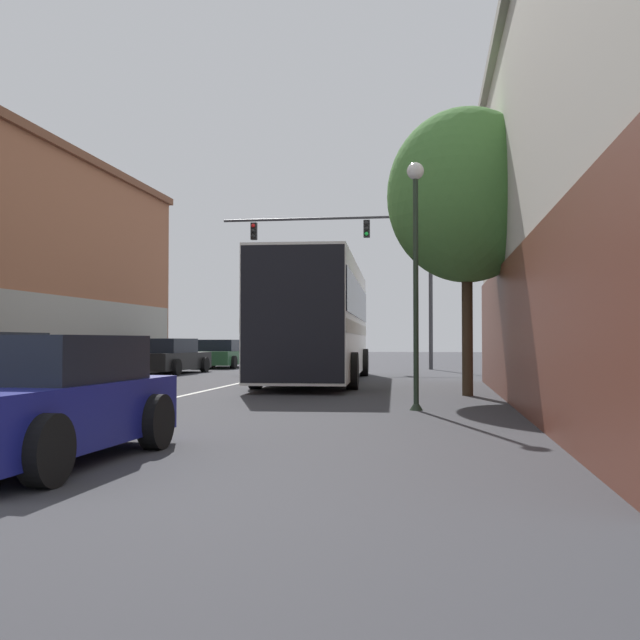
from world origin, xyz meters
TOP-DOWN VIEW (x-y plane):
  - lane_center_line at (0.00, 17.11)m, footprint 0.14×46.23m
  - bus at (2.25, 19.66)m, footprint 3.34×12.20m
  - hatchback_foreground at (1.64, 3.68)m, footprint 2.07×3.95m
  - parked_car_left_near at (-4.09, 30.83)m, footprint 2.06×4.30m
  - parked_car_left_mid at (-4.45, 24.42)m, footprint 2.30×4.78m
  - traffic_signal_gantry at (2.96, 30.22)m, footprint 9.75×0.36m
  - street_lamp at (5.56, 10.35)m, footprint 0.33×0.33m
  - street_tree_near at (6.69, 14.29)m, footprint 3.82×3.44m

SIDE VIEW (x-z plane):
  - lane_center_line at x=0.00m, z-range 0.00..0.01m
  - parked_car_left_near at x=-4.09m, z-range -0.03..1.31m
  - parked_car_left_mid at x=-4.45m, z-range -0.03..1.35m
  - hatchback_foreground at x=1.64m, z-range -0.03..1.35m
  - bus at x=2.25m, z-range 0.22..3.90m
  - street_lamp at x=5.56m, z-range 0.43..5.13m
  - street_tree_near at x=6.69m, z-range 1.34..8.25m
  - traffic_signal_gantry at x=2.96m, z-range 1.67..8.93m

